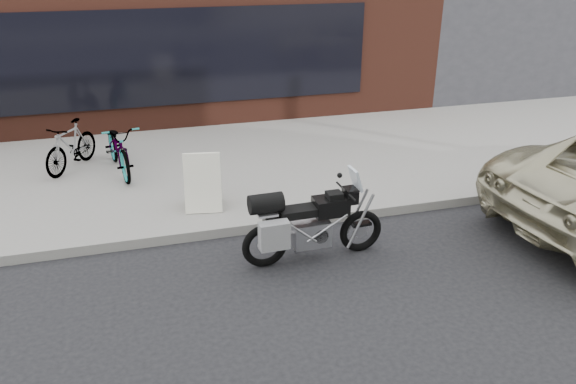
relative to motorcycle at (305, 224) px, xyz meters
name	(u,v)px	position (x,y,z in m)	size (l,w,h in m)	color
near_sidewalk	(254,156)	(0.16, 3.91, -0.46)	(44.00, 6.00, 0.15)	gray
storefront	(129,7)	(-1.84, 10.90, 1.71)	(14.00, 10.07, 4.50)	#4F2419
motorcycle	(305,224)	(0.00, 0.00, 0.00)	(1.97, 0.68, 1.25)	black
bicycle_front	(119,147)	(-2.34, 3.57, 0.07)	(0.61, 1.76, 0.92)	gray
bicycle_rear	(71,146)	(-3.17, 3.97, 0.05)	(0.41, 1.45, 0.87)	gray
sandwich_sign	(203,180)	(-1.11, 1.71, 0.06)	(0.63, 0.59, 0.89)	white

